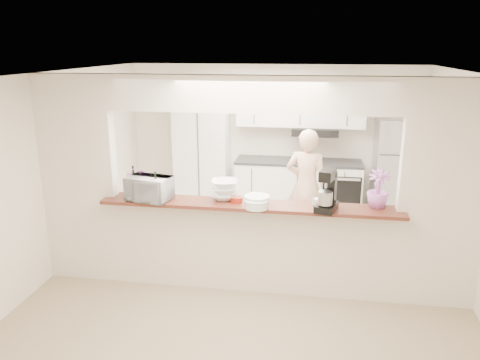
% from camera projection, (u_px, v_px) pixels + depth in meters
% --- Properties ---
extents(floor, '(6.00, 6.00, 0.00)m').
position_uv_depth(floor, '(249.00, 288.00, 5.60)').
color(floor, tan).
rests_on(floor, ground).
extents(tile_overlay, '(5.00, 2.90, 0.01)m').
position_uv_depth(tile_overlay, '(264.00, 237.00, 7.07)').
color(tile_overlay, beige).
rests_on(tile_overlay, floor).
extents(partition, '(5.00, 0.15, 2.50)m').
position_uv_depth(partition, '(250.00, 169.00, 5.19)').
color(partition, silver).
rests_on(partition, floor).
extents(bar_counter, '(3.40, 0.38, 1.09)m').
position_uv_depth(bar_counter, '(250.00, 244.00, 5.44)').
color(bar_counter, silver).
rests_on(bar_counter, floor).
extents(kitchen_cabinets, '(3.15, 0.62, 2.25)m').
position_uv_depth(kitchen_cabinets, '(261.00, 157.00, 7.94)').
color(kitchen_cabinets, white).
rests_on(kitchen_cabinets, floor).
extents(refrigerator, '(0.75, 0.70, 1.70)m').
position_uv_depth(refrigerator, '(398.00, 170.00, 7.57)').
color(refrigerator, '#ADADB2').
rests_on(refrigerator, floor).
extents(flower_left, '(0.38, 0.36, 0.35)m').
position_uv_depth(flower_left, '(141.00, 181.00, 5.49)').
color(flower_left, '#DF76D1').
rests_on(flower_left, bar_counter).
extents(wine_bottle_a, '(0.07, 0.07, 0.35)m').
position_uv_depth(wine_bottle_a, '(156.00, 190.00, 5.28)').
color(wine_bottle_a, black).
rests_on(wine_bottle_a, bar_counter).
extents(wine_bottle_b, '(0.07, 0.07, 0.35)m').
position_uv_depth(wine_bottle_b, '(134.00, 183.00, 5.54)').
color(wine_bottle_b, black).
rests_on(wine_bottle_b, bar_counter).
extents(toaster_oven, '(0.54, 0.41, 0.27)m').
position_uv_depth(toaster_oven, '(149.00, 188.00, 5.34)').
color(toaster_oven, silver).
rests_on(toaster_oven, bar_counter).
extents(serving_bowls, '(0.36, 0.36, 0.22)m').
position_uv_depth(serving_bowls, '(225.00, 190.00, 5.36)').
color(serving_bowls, white).
rests_on(serving_bowls, bar_counter).
extents(plate_stack_a, '(0.28, 0.28, 0.13)m').
position_uv_depth(plate_stack_a, '(257.00, 201.00, 5.12)').
color(plate_stack_a, white).
rests_on(plate_stack_a, bar_counter).
extents(plate_stack_b, '(0.27, 0.27, 0.09)m').
position_uv_depth(plate_stack_b, '(257.00, 204.00, 5.09)').
color(plate_stack_b, white).
rests_on(plate_stack_b, bar_counter).
extents(red_bowl, '(0.14, 0.14, 0.06)m').
position_uv_depth(red_bowl, '(236.00, 200.00, 5.28)').
color(red_bowl, maroon).
rests_on(red_bowl, bar_counter).
extents(tan_bowl, '(0.16, 0.16, 0.08)m').
position_uv_depth(tan_bowl, '(255.00, 197.00, 5.36)').
color(tan_bowl, tan).
rests_on(tan_bowl, bar_counter).
extents(utensil_caddy, '(0.23, 0.16, 0.20)m').
position_uv_depth(utensil_caddy, '(322.00, 197.00, 5.20)').
color(utensil_caddy, silver).
rests_on(utensil_caddy, bar_counter).
extents(stand_mixer, '(0.27, 0.35, 0.46)m').
position_uv_depth(stand_mixer, '(327.00, 192.00, 4.98)').
color(stand_mixer, black).
rests_on(stand_mixer, bar_counter).
extents(flower_right, '(0.25, 0.25, 0.42)m').
position_uv_depth(flower_right, '(378.00, 189.00, 5.07)').
color(flower_right, '#C56AC5').
rests_on(flower_right, bar_counter).
extents(person, '(0.67, 0.51, 1.67)m').
position_uv_depth(person, '(306.00, 186.00, 6.78)').
color(person, '#D9AA8D').
rests_on(person, floor).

